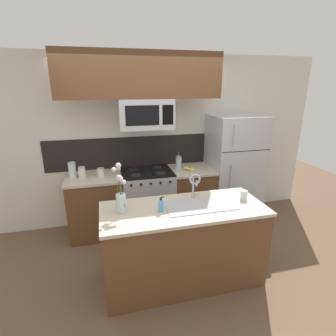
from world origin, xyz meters
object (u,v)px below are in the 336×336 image
Objects in this scene: refrigerator at (233,168)px; storage_jar_medium at (82,172)px; banana_bunch at (190,169)px; storage_jar_short at (101,172)px; drinking_glass at (244,195)px; storage_jar_tall at (72,170)px; flower_vase at (121,197)px; stove_range at (148,200)px; sink_faucet at (195,182)px; dish_soap_bottle at (161,206)px; french_press at (179,162)px; microwave at (146,114)px.

refrigerator reaches higher than storage_jar_medium.
storage_jar_short is at bearing 177.20° from banana_bunch.
storage_jar_tall is at bearing 147.02° from drinking_glass.
banana_bunch is at bearing 45.18° from flower_vase.
banana_bunch is at bearing -2.80° from storage_jar_short.
refrigerator is 1.36m from drinking_glass.
sink_faucet is (0.37, -1.06, 0.65)m from stove_range.
dish_soap_bottle is at bearing -176.81° from drinking_glass.
storage_jar_tall is 1.64m from dish_soap_bottle.
french_press reaches higher than banana_bunch.
stove_range is 1.61m from drinking_glass.
sink_faucet is (0.37, -1.04, -0.66)m from microwave.
sink_faucet reaches higher than storage_jar_short.
storage_jar_short is at bearing 99.33° from flower_vase.
flower_vase is (0.20, -1.20, 0.11)m from storage_jar_short.
microwave is at bearing 68.18° from flower_vase.
stove_range is 0.54× the size of refrigerator.
storage_jar_tall is (-2.48, 0.02, 0.16)m from refrigerator.
french_press reaches higher than storage_jar_medium.
refrigerator is 0.94m from french_press.
storage_jar_tall is at bearing 142.36° from sink_faucet.
banana_bunch is at bearing -5.21° from stove_range.
flower_vase reaches higher than stove_range.
flower_vase reaches higher than storage_jar_medium.
banana_bunch is at bearing 59.16° from dish_soap_bottle.
flower_vase is at bearing 167.09° from dish_soap_bottle.
flower_vase is at bearing -170.77° from sink_faucet.
sink_faucet is at bearing 27.13° from dish_soap_bottle.
storage_jar_tall is 1.71m from banana_bunch.
drinking_glass is (0.90, -1.21, -0.81)m from microwave.
french_press is 0.87× the size of sink_faucet.
storage_jar_short is 0.70× the size of dish_soap_bottle.
dish_soap_bottle is 0.32× the size of flower_vase.
storage_jar_short reaches higher than drinking_glass.
flower_vase is (-1.90, -1.21, 0.22)m from refrigerator.
drinking_glass is (0.53, -0.17, -0.14)m from sink_faucet.
flower_vase is (-1.13, -1.13, 0.14)m from banana_bunch.
microwave is 1.29m from storage_jar_tall.
drinking_glass is 1.38m from flower_vase.
french_press is 0.53× the size of flower_vase.
flower_vase is (-0.98, -1.25, 0.07)m from french_press.
flower_vase reaches higher than french_press.
sink_faucet reaches higher than dish_soap_bottle.
banana_bunch is 1.71× the size of drinking_glass.
french_press is (0.51, 0.08, -0.76)m from microwave.
flower_vase is at bearing -134.82° from banana_bunch.
french_press is at bearing 52.04° from flower_vase.
storage_jar_medium is 1.26m from flower_vase.
dish_soap_bottle is (0.98, -1.32, -0.04)m from storage_jar_tall.
dish_soap_bottle is at bearing -65.32° from storage_jar_short.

